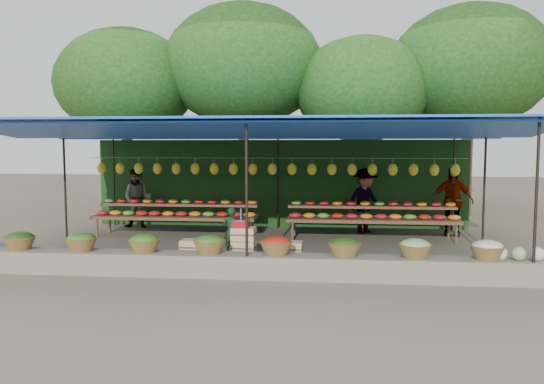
# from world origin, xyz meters

# --- Properties ---
(ground) EXTENTS (60.00, 60.00, 0.00)m
(ground) POSITION_xyz_m (0.00, 0.00, 0.00)
(ground) COLOR brown
(ground) RESTS_ON ground
(stone_curb) EXTENTS (10.60, 0.55, 0.40)m
(stone_curb) POSITION_xyz_m (0.00, -2.75, 0.20)
(stone_curb) COLOR #6B6655
(stone_curb) RESTS_ON ground
(stall_canopy) EXTENTS (10.80, 6.60, 2.82)m
(stall_canopy) POSITION_xyz_m (0.00, 0.07, 2.67)
(stall_canopy) COLOR black
(stall_canopy) RESTS_ON ground
(produce_baskets) EXTENTS (8.98, 0.58, 0.34)m
(produce_baskets) POSITION_xyz_m (-0.10, -2.75, 0.56)
(produce_baskets) COLOR brown
(produce_baskets) RESTS_ON stone_curb
(netting_backdrop) EXTENTS (10.60, 0.06, 2.50)m
(netting_backdrop) POSITION_xyz_m (0.00, 3.15, 1.25)
(netting_backdrop) COLOR #224A1A
(netting_backdrop) RESTS_ON ground
(tree_row) EXTENTS (16.51, 5.50, 7.12)m
(tree_row) POSITION_xyz_m (0.50, 6.09, 4.70)
(tree_row) COLOR #3B2015
(tree_row) RESTS_ON ground
(fruit_table_left) EXTENTS (4.21, 0.95, 0.93)m
(fruit_table_left) POSITION_xyz_m (-2.49, 1.35, 0.61)
(fruit_table_left) COLOR #533021
(fruit_table_left) RESTS_ON ground
(fruit_table_right) EXTENTS (4.21, 0.95, 0.93)m
(fruit_table_right) POSITION_xyz_m (2.51, 1.35, 0.61)
(fruit_table_right) COLOR #533021
(fruit_table_right) RESTS_ON ground
(crate_counter) EXTENTS (2.36, 0.36, 0.77)m
(crate_counter) POSITION_xyz_m (-0.22, -2.02, 0.31)
(crate_counter) COLOR tan
(crate_counter) RESTS_ON ground
(weighing_scale) EXTENTS (0.34, 0.34, 0.37)m
(weighing_scale) POSITION_xyz_m (-0.25, -2.02, 0.86)
(weighing_scale) COLOR red
(weighing_scale) RESTS_ON crate_counter
(vendor_seated) EXTENTS (0.38, 0.25, 1.03)m
(vendor_seated) POSITION_xyz_m (-0.63, -0.97, 0.52)
(vendor_seated) COLOR #173318
(vendor_seated) RESTS_ON ground
(customer_left) EXTENTS (0.83, 0.65, 1.69)m
(customer_left) POSITION_xyz_m (-3.95, 2.49, 0.84)
(customer_left) COLOR slate
(customer_left) RESTS_ON ground
(customer_mid) EXTENTS (1.29, 1.16, 1.74)m
(customer_mid) POSITION_xyz_m (2.39, 2.28, 0.87)
(customer_mid) COLOR slate
(customer_mid) RESTS_ON ground
(customer_right) EXTENTS (1.12, 0.62, 1.80)m
(customer_right) POSITION_xyz_m (4.61, 2.13, 0.90)
(customer_right) COLOR slate
(customer_right) RESTS_ON ground
(blue_crate_front) EXTENTS (0.58, 0.51, 0.29)m
(blue_crate_front) POSITION_xyz_m (-5.29, -1.69, 0.14)
(blue_crate_front) COLOR navy
(blue_crate_front) RESTS_ON ground
(blue_crate_back) EXTENTS (0.53, 0.46, 0.26)m
(blue_crate_back) POSITION_xyz_m (-5.49, -1.52, 0.13)
(blue_crate_back) COLOR navy
(blue_crate_back) RESTS_ON ground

